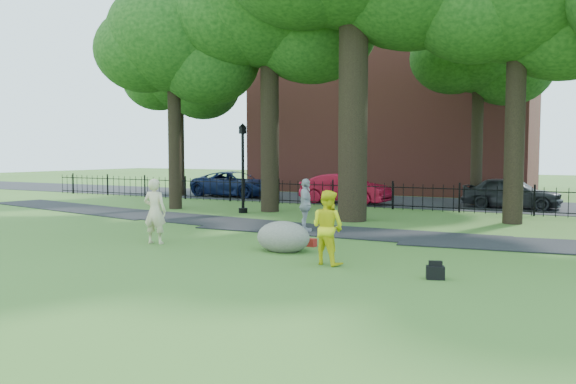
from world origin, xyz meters
The scene contains 16 objects.
ground centered at (0.00, 0.00, 0.00)m, with size 120.00×120.00×0.00m, color #3C5E21.
footpath centered at (1.00, 3.90, 0.00)m, with size 36.00×2.60×0.03m, color black.
street centered at (0.00, 16.00, 0.00)m, with size 80.00×7.00×0.02m, color black.
iron_fence centered at (0.00, 12.00, 0.60)m, with size 44.00×0.04×1.20m.
brick_building centered at (-4.00, 24.00, 6.00)m, with size 18.00×8.00×12.00m, color brown.
tree_row centered at (0.52, 8.40, 8.15)m, with size 26.82×7.96×12.42m.
woman centered at (-2.95, -0.73, 0.93)m, with size 0.68×0.45×1.86m, color beige.
man centered at (2.61, -1.11, 0.87)m, with size 0.84×0.66×1.73m, color yellow.
pedestrian centered at (-0.22, 3.44, 0.88)m, with size 1.03×0.43×1.75m, color #9FA0A3.
boulder centered at (0.86, -0.06, 0.43)m, with size 1.47×1.11×0.86m, color #686657.
lamppost centered at (-5.24, 7.45, 1.90)m, with size 0.38×0.38×3.87m.
backpack centered at (5.20, -1.49, 0.14)m, with size 0.36×0.23×0.27m, color black.
red_bag centered at (1.17, 0.94, 0.11)m, with size 0.32×0.20×0.22m, color maroon.
red_sedan centered at (-2.99, 13.59, 0.76)m, with size 1.61×4.60×1.52m, color maroon.
navy_van centered at (-10.42, 14.68, 0.75)m, with size 2.48×5.39×1.50m, color #0B153A.
grey_car centered at (4.79, 14.92, 0.74)m, with size 1.75×4.36×1.49m, color black.
Camera 1 is at (7.91, -12.94, 2.59)m, focal length 35.00 mm.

